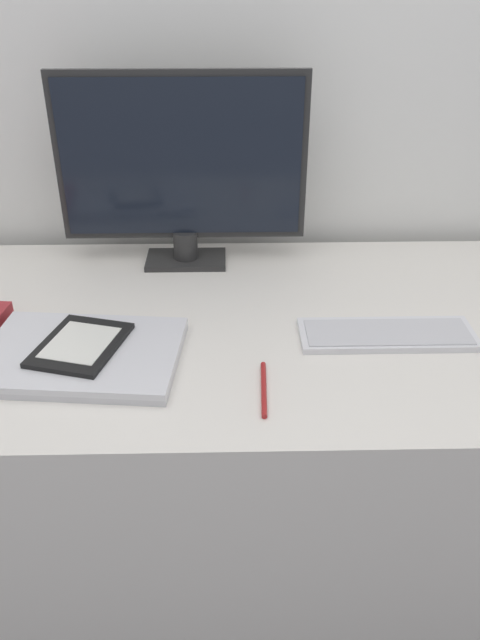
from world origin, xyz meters
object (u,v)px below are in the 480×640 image
keyboard (388,334)px  laptop (83,355)px  ereader (82,344)px  pen (265,389)px  monitor (183,168)px

keyboard → laptop: laptop is taller
ereader → laptop: bearing=-78.5°
ereader → pen: (0.32, -0.11, -0.02)m
monitor → keyboard: 0.57m
ereader → keyboard: bearing=5.6°
keyboard → laptop: bearing=-173.5°
laptop → ereader: 0.02m
keyboard → pen: bearing=-146.0°
monitor → laptop: size_ratio=1.50×
monitor → keyboard: monitor is taller
laptop → ereader: ereader is taller
monitor → ereader: (-0.16, -0.40, -0.20)m
keyboard → pen: keyboard is taller
laptop → ereader: (-0.00, 0.01, 0.02)m
laptop → ereader: size_ratio=1.80×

